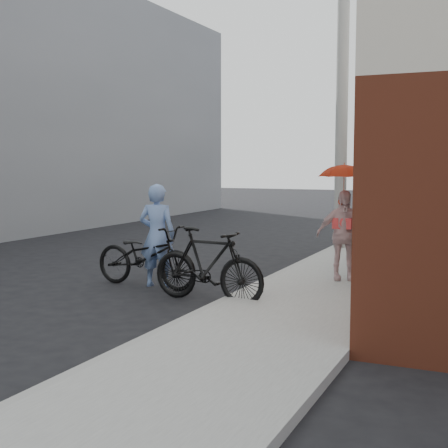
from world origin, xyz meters
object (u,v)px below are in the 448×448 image
Objects in this scene: utility_pole at (342,103)px; kimono_woman at (343,235)px; bike_left at (146,256)px; officer at (157,235)px; bike_right at (208,265)px; planter at (372,269)px.

utility_pole is 4.93m from kimono_woman.
utility_pole is at bearing 82.75° from kimono_woman.
kimono_woman is (3.04, 1.43, 0.35)m from bike_left.
officer is 3.16m from kimono_woman.
officer is 0.93× the size of bike_right.
kimono_woman is at bearing -75.39° from utility_pole.
utility_pole is at bearing -0.07° from bike_right.
bike_right is 1.24× the size of kimono_woman.
bike_right is at bearing -149.37° from kimono_woman.
kimono_woman is (2.87, 1.32, 0.01)m from officer.
officer is 1.15× the size of kimono_woman.
bike_right is at bearing 141.40° from officer.
utility_pole is 3.45× the size of bike_left.
kimono_woman is at bearing -32.77° from bike_right.
officer reaches higher than bike_left.
officer is 3.86m from planter.
planter is (3.42, 2.08, -0.30)m from bike_left.
kimono_woman reaches higher than planter.
officer is at bearing 65.74° from bike_right.
bike_right reaches higher than bike_left.
bike_right is (1.47, -0.61, 0.04)m from bike_left.
officer is at bearing -148.88° from planter.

